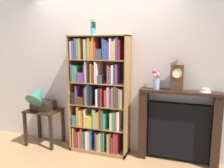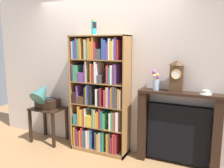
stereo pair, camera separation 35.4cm
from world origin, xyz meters
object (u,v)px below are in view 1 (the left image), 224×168
Objects in this scene: mantel_clock at (177,75)px; flower_vase at (156,81)px; teacup_with_saucer at (205,91)px; cup_stack at (93,27)px; gramophone at (40,98)px; side_table_left at (44,118)px; bookshelf at (99,99)px; fireplace_mantel at (178,127)px.

flower_vase is (-0.29, 0.01, -0.09)m from mantel_clock.
flower_vase is 0.69m from teacup_with_saucer.
flower_vase is (0.98, 0.07, -0.79)m from cup_stack.
gramophone is 1.97m from flower_vase.
side_table_left is at bearing 90.00° from gramophone.
bookshelf is 1.03m from gramophone.
mantel_clock is 1.51× the size of flower_vase.
side_table_left is at bearing -177.22° from mantel_clock.
fireplace_mantel reaches higher than side_table_left.
flower_vase is at bearing 178.67° from mantel_clock.
side_table_left is at bearing -177.14° from cup_stack.
teacup_with_saucer is (2.61, 0.11, 0.65)m from side_table_left.
teacup_with_saucer is (2.61, 0.19, 0.26)m from gramophone.
cup_stack reaches higher than teacup_with_saucer.
mantel_clock is (-0.05, -0.02, 0.78)m from fireplace_mantel.
bookshelf is 1.11m from side_table_left.
cup_stack is 1.89m from teacup_with_saucer.
fireplace_mantel is at bearing 23.04° from mantel_clock.
flower_vase reaches higher than fireplace_mantel.
fireplace_mantel is at bearing 3.55° from cup_stack.
cup_stack is 1.56× the size of teacup_with_saucer.
mantel_clock is at bearing -156.96° from fireplace_mantel.
gramophone is 2.27m from mantel_clock.
fireplace_mantel is 0.79m from mantel_clock.
teacup_with_saucer is (1.67, 0.06, -0.89)m from cup_stack.
side_table_left is (-1.03, -0.04, -0.42)m from bookshelf.
bookshelf is at bearing -176.00° from fireplace_mantel.
teacup_with_saucer is at bearing 2.15° from cup_stack.
bookshelf is at bearing -175.41° from flower_vase.
cup_stack reaches higher than flower_vase.
gramophone is at bearing -90.00° from side_table_left.
side_table_left is at bearing -176.59° from flower_vase.
bookshelf is 1.12m from cup_stack.
flower_vase is (1.93, 0.11, 0.75)m from side_table_left.
flower_vase is (0.90, 0.07, 0.33)m from bookshelf.
side_table_left is at bearing -177.59° from teacup_with_saucer.
bookshelf is 12.43× the size of teacup_with_saucer.
mantel_clock reaches higher than flower_vase.
teacup_with_saucer is (1.59, 0.07, 0.23)m from bookshelf.
bookshelf reaches higher than fireplace_mantel.
gramophone is at bearing -172.34° from cup_stack.
flower_vase reaches higher than side_table_left.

